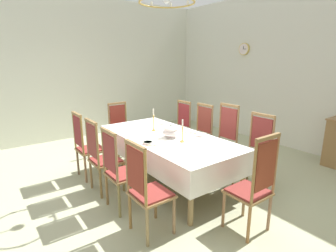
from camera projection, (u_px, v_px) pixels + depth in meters
name	position (u px, v px, depth m)	size (l,w,h in m)	color
ground	(163.00, 183.00, 4.33)	(6.76, 6.60, 0.04)	#ABAE8A
back_wall	(286.00, 70.00, 5.82)	(6.76, 0.08, 3.42)	silver
left_wall	(84.00, 69.00, 6.56)	(0.08, 6.60, 3.42)	silver
dining_table	(167.00, 140.00, 4.20)	(2.47, 1.16, 0.77)	olive
tablecloth	(167.00, 141.00, 4.20)	(2.49, 1.18, 0.36)	white
chair_south_a	(87.00, 145.00, 4.37)	(0.44, 0.42, 1.13)	olive
chair_north_a	(179.00, 127.00, 5.51)	(0.44, 0.42, 1.11)	#856043
chair_south_b	(101.00, 156.00, 3.89)	(0.44, 0.42, 1.13)	olive
chair_north_b	(200.00, 133.00, 5.02)	(0.44, 0.42, 1.13)	olive
chair_south_c	(119.00, 169.00, 3.43)	(0.44, 0.42, 1.11)	olive
chair_north_c	(223.00, 139.00, 4.56)	(0.44, 0.42, 1.21)	olive
chair_south_d	(146.00, 188.00, 2.92)	(0.44, 0.42, 1.12)	olive
chair_north_d	(255.00, 151.00, 4.05)	(0.44, 0.42, 1.15)	olive
chair_head_west	(121.00, 128.00, 5.51)	(0.42, 0.44, 1.08)	#92633D
chair_head_east	(254.00, 185.00, 2.94)	(0.42, 0.44, 1.20)	#8D6242
soup_tureen	(171.00, 131.00, 4.07)	(0.26, 0.26, 0.21)	silver
candlestick_west	(154.00, 122.00, 4.44)	(0.07, 0.07, 0.38)	gold
candlestick_east	(182.00, 133.00, 3.85)	(0.07, 0.07, 0.34)	gold
bowl_near_left	(148.00, 143.00, 3.79)	(0.15, 0.15, 0.03)	silver
bowl_near_right	(189.00, 132.00, 4.36)	(0.15, 0.15, 0.03)	silver
bowl_far_left	(202.00, 135.00, 4.16)	(0.17, 0.17, 0.04)	silver
bowl_far_right	(163.00, 123.00, 4.93)	(0.16, 0.16, 0.03)	silver
spoon_primary	(154.00, 145.00, 3.72)	(0.06, 0.17, 0.01)	gold
spoon_secondary	(195.00, 133.00, 4.30)	(0.03, 0.18, 0.01)	gold
mounted_clock	(244.00, 49.00, 6.52)	(0.29, 0.06, 0.29)	#D1B251
chandelier	(167.00, 2.00, 3.69)	(0.81, 0.81, 0.66)	gold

